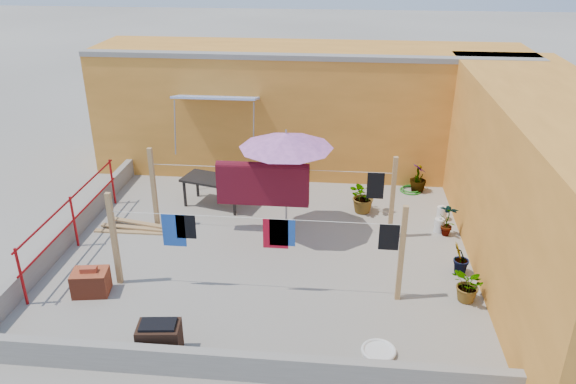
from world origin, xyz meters
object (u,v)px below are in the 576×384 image
Objects in this scene: water_jug_a at (439,225)px; brazier at (160,339)px; plant_back_a at (364,195)px; patio_umbrella at (286,141)px; white_basin at (379,351)px; water_jug_b at (442,213)px; brick_stack at (91,282)px; green_hose at (411,190)px; outdoor_table at (215,181)px.

brazier is at bearing -137.49° from water_jug_a.
patio_umbrella is at bearing -145.16° from plant_back_a.
white_basin is 4.85m from plant_back_a.
white_basin is 4.86m from water_jug_b.
patio_umbrella is 6.64× the size of water_jug_b.
brick_stack is 1.26× the size of green_hose.
white_basin is 6.17m from green_hose.
patio_umbrella is 4.33× the size of white_basin.
patio_umbrella is 2.61m from plant_back_a.
outdoor_table is 4.59× the size of water_jug_b.
outdoor_table reaches higher than water_jug_b.
patio_umbrella is at bearing -140.00° from green_hose.
brazier is 3.30m from white_basin.
patio_umbrella is at bearing 38.97° from brick_stack.
plant_back_a is at bearing 91.59° from white_basin.
patio_umbrella is 2.54m from outdoor_table.
water_jug_b is (6.57, 3.49, -0.07)m from brick_stack.
water_jug_a is 0.60m from water_jug_b.
brick_stack is 7.44m from water_jug_b.
patio_umbrella is 1.45× the size of outdoor_table.
outdoor_table reaches higher than green_hose.
water_jug_b is (5.16, -0.20, -0.46)m from outdoor_table.
water_jug_a is (3.24, 0.33, -1.90)m from patio_umbrella.
water_jug_b reaches higher than white_basin.
brazier is at bearing -134.71° from water_jug_b.
water_jug_a is at bearing -103.19° from water_jug_b.
brazier reaches higher than green_hose.
outdoor_table is 4.63× the size of water_jug_a.
water_jug_a is at bearing 24.37° from brick_stack.
plant_back_a reaches higher than white_basin.
outdoor_table is at bearing 126.62° from white_basin.
water_jug_a is at bearing 70.07° from white_basin.
green_hose is (1.06, 6.07, -0.01)m from white_basin.
patio_umbrella is 4.63m from brazier.
brick_stack is at bearing 139.96° from brazier.
brick_stack is 0.84× the size of plant_back_a.
brick_stack reaches higher than white_basin.
outdoor_table is 5.14m from brazier.
outdoor_table is at bearing 177.74° from water_jug_b.
water_jug_b is at bearing -7.86° from plant_back_a.
outdoor_table is 2.01× the size of plant_back_a.
white_basin is at bearing 5.69° from brazier.
plant_back_a is (4.84, 3.73, 0.17)m from brick_stack.
outdoor_table is at bearing 171.14° from water_jug_a.
brazier is (-1.49, -4.01, -1.78)m from patio_umbrella.
patio_umbrella is at bearing -164.89° from water_jug_b.
brick_stack is 6.12m from plant_back_a.
water_jug_a is 2.10m from green_hose.
brazier reaches higher than brick_stack.
green_hose is 0.67× the size of plant_back_a.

